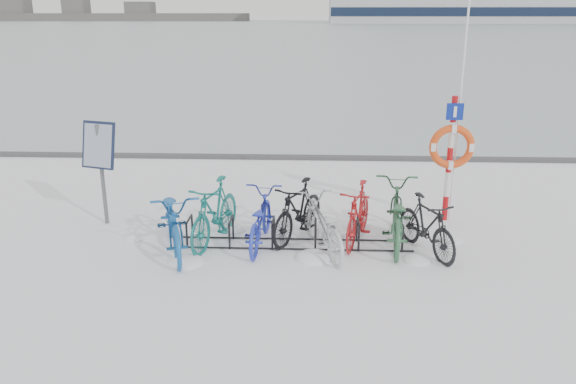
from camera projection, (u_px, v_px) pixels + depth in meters
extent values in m
plane|color=white|center=(294.00, 245.00, 9.62)|extent=(900.00, 900.00, 0.00)
cube|color=#A7B5BD|center=(313.00, 27.00, 157.07)|extent=(400.00, 298.00, 0.02)
cube|color=#3F3F42|center=(302.00, 157.00, 15.21)|extent=(400.00, 0.25, 0.10)
cylinder|color=black|center=(187.00, 236.00, 9.42)|extent=(0.04, 0.04, 0.44)
cylinder|color=black|center=(192.00, 227.00, 9.84)|extent=(0.04, 0.04, 0.44)
cylinder|color=black|center=(189.00, 219.00, 9.56)|extent=(0.04, 0.44, 0.04)
cylinder|color=black|center=(229.00, 237.00, 9.39)|extent=(0.04, 0.04, 0.44)
cylinder|color=black|center=(233.00, 227.00, 9.80)|extent=(0.04, 0.04, 0.44)
cylinder|color=black|center=(231.00, 220.00, 9.53)|extent=(0.04, 0.44, 0.04)
cylinder|color=black|center=(272.00, 238.00, 9.36)|extent=(0.04, 0.04, 0.44)
cylinder|color=black|center=(274.00, 228.00, 9.77)|extent=(0.04, 0.04, 0.44)
cylinder|color=black|center=(273.00, 221.00, 9.50)|extent=(0.04, 0.44, 0.04)
cylinder|color=black|center=(315.00, 238.00, 9.33)|extent=(0.04, 0.04, 0.44)
cylinder|color=black|center=(315.00, 229.00, 9.74)|extent=(0.04, 0.04, 0.44)
cylinder|color=black|center=(316.00, 221.00, 9.47)|extent=(0.04, 0.44, 0.04)
cylinder|color=black|center=(359.00, 239.00, 9.29)|extent=(0.04, 0.04, 0.44)
cylinder|color=black|center=(357.00, 229.00, 9.71)|extent=(0.04, 0.04, 0.44)
cylinder|color=black|center=(358.00, 222.00, 9.44)|extent=(0.04, 0.44, 0.04)
cylinder|color=black|center=(403.00, 240.00, 9.26)|extent=(0.04, 0.04, 0.44)
cylinder|color=black|center=(399.00, 230.00, 9.68)|extent=(0.04, 0.04, 0.44)
cylinder|color=black|center=(401.00, 223.00, 9.41)|extent=(0.04, 0.44, 0.04)
cylinder|color=black|center=(294.00, 249.00, 9.40)|extent=(4.00, 0.03, 0.03)
cylinder|color=black|center=(295.00, 239.00, 9.82)|extent=(4.00, 0.03, 0.03)
cylinder|color=#595B5E|center=(102.00, 175.00, 10.33)|extent=(0.07, 0.07, 1.88)
cube|color=black|center=(98.00, 145.00, 10.13)|extent=(0.69, 0.42, 0.85)
cube|color=#8C99AD|center=(98.00, 146.00, 10.09)|extent=(0.61, 0.34, 0.76)
cylinder|color=#A80D11|center=(445.00, 208.00, 10.73)|extent=(0.11, 0.11, 0.47)
cylinder|color=silver|center=(447.00, 184.00, 10.58)|extent=(0.11, 0.11, 0.47)
cylinder|color=#A80D11|center=(449.00, 160.00, 10.44)|extent=(0.11, 0.11, 0.47)
cylinder|color=silver|center=(452.00, 135.00, 10.29)|extent=(0.11, 0.11, 0.47)
cylinder|color=#A80D11|center=(454.00, 109.00, 10.15)|extent=(0.11, 0.11, 0.47)
torus|color=#DC4614|center=(452.00, 147.00, 10.27)|extent=(0.83, 0.14, 0.83)
cube|color=navy|center=(455.00, 112.00, 10.08)|extent=(0.30, 0.03, 0.30)
cylinder|color=silver|center=(459.00, 108.00, 10.19)|extent=(0.04, 0.04, 4.31)
cube|color=silver|center=(521.00, 6.00, 207.91)|extent=(141.24, 26.23, 12.11)
cube|color=#101B31|center=(533.00, 12.00, 196.00)|extent=(141.24, 0.30, 3.03)
cube|color=#101B31|center=(508.00, 12.00, 221.05)|extent=(141.24, 0.30, 3.03)
cube|color=#474747|center=(56.00, 17.00, 261.51)|extent=(180.00, 12.00, 3.50)
cube|color=#474747|center=(119.00, 10.00, 259.25)|extent=(20.00, 10.00, 6.00)
imported|color=#17559B|center=(174.00, 218.00, 9.26)|extent=(1.39, 2.27, 1.13)
imported|color=#136660|center=(215.00, 211.00, 9.60)|extent=(0.99, 1.95, 1.13)
imported|color=#2533B5|center=(260.00, 217.00, 9.54)|extent=(0.78, 1.87, 0.96)
imported|color=black|center=(298.00, 209.00, 9.80)|extent=(1.22, 1.80, 1.06)
imported|color=#B8BDC1|center=(323.00, 224.00, 9.26)|extent=(1.16, 1.91, 0.95)
imported|color=#A5191C|center=(358.00, 212.00, 9.67)|extent=(0.96, 1.80, 1.04)
imported|color=#2D5E3D|center=(396.00, 213.00, 9.56)|extent=(0.96, 2.15, 1.09)
imported|color=black|center=(427.00, 224.00, 9.21)|extent=(1.06, 1.69, 0.98)
ellipsoid|color=white|center=(417.00, 261.00, 9.01)|extent=(0.45, 0.45, 0.16)
ellipsoid|color=white|center=(314.00, 258.00, 9.10)|extent=(0.61, 0.61, 0.21)
ellipsoid|color=white|center=(351.00, 232.00, 10.16)|extent=(0.49, 0.49, 0.17)
ellipsoid|color=white|center=(452.00, 241.00, 9.79)|extent=(0.38, 0.38, 0.13)
ellipsoid|color=white|center=(186.00, 263.00, 8.93)|extent=(0.57, 0.57, 0.20)
ellipsoid|color=white|center=(236.00, 231.00, 10.24)|extent=(0.39, 0.39, 0.14)
ellipsoid|color=white|center=(332.00, 237.00, 9.95)|extent=(0.40, 0.40, 0.14)
ellipsoid|color=white|center=(135.00, 238.00, 9.90)|extent=(0.40, 0.40, 0.14)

